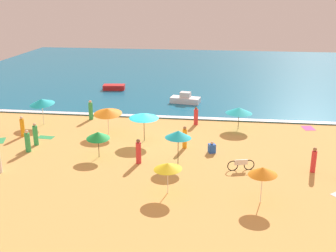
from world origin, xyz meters
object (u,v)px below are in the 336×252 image
beach_umbrella_6 (263,171)px  beachgoer_0 (22,127)px  beach_umbrella_5 (178,134)px  beach_umbrella_3 (108,111)px  beach_umbrella_0 (239,110)px  beachgoer_2 (35,135)px  beach_umbrella_1 (42,102)px  beach_umbrella_4 (168,166)px  parked_bicycle (241,165)px  beachgoer_11 (314,160)px  small_boat_1 (185,99)px  beach_umbrella_2 (144,116)px  beachgoer_6 (138,152)px  beachgoer_10 (212,148)px  beachgoer_4 (91,110)px  beachgoer_5 (185,138)px  beach_umbrella_7 (98,135)px  beachgoer_8 (196,116)px  beachgoer_3 (28,142)px

beach_umbrella_6 → beachgoer_0: (-18.00, 8.61, -1.09)m
beach_umbrella_5 → beach_umbrella_3: bearing=139.6°
beach_umbrella_0 → beachgoer_2: beach_umbrella_0 is taller
beach_umbrella_1 → beachgoer_0: 3.43m
beach_umbrella_3 → beach_umbrella_4: beach_umbrella_3 is taller
parked_bicycle → beachgoer_11: 4.62m
beach_umbrella_6 → beachgoer_2: bearing=156.9°
beach_umbrella_4 → small_boat_1: (-0.79, 19.76, -1.21)m
beach_umbrella_2 → beachgoer_11: bearing=-19.9°
beachgoer_6 → small_boat_1: size_ratio=0.55×
parked_bicycle → beachgoer_2: beachgoer_2 is taller
beachgoer_0 → beach_umbrella_6: bearing=-25.6°
beach_umbrella_4 → beachgoer_6: beach_umbrella_4 is taller
beachgoer_10 → parked_bicycle: bearing=-55.1°
beach_umbrella_6 → beachgoer_10: beach_umbrella_6 is taller
beach_umbrella_4 → beachgoer_4: 15.97m
beach_umbrella_0 → small_boat_1: bearing=124.5°
beachgoer_4 → beachgoer_5: bearing=-33.7°
beach_umbrella_5 → beachgoer_11: 8.85m
beach_umbrella_5 → beach_umbrella_7: (-5.63, 0.46, -0.48)m
beach_umbrella_1 → beach_umbrella_5: bearing=-29.3°
beach_umbrella_5 → beachgoer_6: 2.95m
beachgoer_8 → beach_umbrella_1: bearing=-172.8°
beachgoer_11 → beach_umbrella_6: bearing=-128.8°
beach_umbrella_3 → beachgoer_3: (-4.73, -4.59, -1.14)m
beach_umbrella_0 → beach_umbrella_2: beach_umbrella_2 is taller
beach_umbrella_6 → beachgoer_3: 17.04m
beach_umbrella_3 → beach_umbrella_6: beach_umbrella_3 is taller
beach_umbrella_2 → beach_umbrella_4: bearing=-70.7°
beach_umbrella_0 → beachgoer_5: bearing=-129.2°
beachgoer_6 → beachgoer_8: 9.53m
beach_umbrella_3 → beachgoer_10: size_ratio=2.88×
parked_bicycle → beachgoer_3: 15.21m
beachgoer_3 → small_boat_1: (10.07, 14.66, -0.29)m
beachgoer_5 → beachgoer_10: size_ratio=1.98×
beach_umbrella_3 → beachgoer_4: size_ratio=1.37×
beachgoer_4 → beachgoer_6: (6.22, -9.24, -0.02)m
beach_umbrella_1 → beachgoer_10: 15.55m
beach_umbrella_2 → parked_bicycle: (7.24, -4.59, -1.66)m
beach_umbrella_3 → beachgoer_10: (8.45, -3.04, -1.56)m
beachgoer_0 → beachgoer_2: size_ratio=0.96×
beach_umbrella_0 → beachgoer_6: (-6.88, -8.19, -0.82)m
beachgoer_8 → beach_umbrella_7: bearing=-127.2°
beachgoer_10 → beachgoer_4: bearing=148.9°
beach_umbrella_7 → beachgoer_4: beach_umbrella_7 is taller
beachgoer_11 → beach_umbrella_4: bearing=-155.0°
parked_bicycle → small_boat_1: 16.73m
beach_umbrella_3 → beachgoer_3: beach_umbrella_3 is taller
beach_umbrella_0 → beach_umbrella_6: (0.88, -12.67, 0.25)m
beachgoer_10 → beach_umbrella_2: bearing=161.4°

